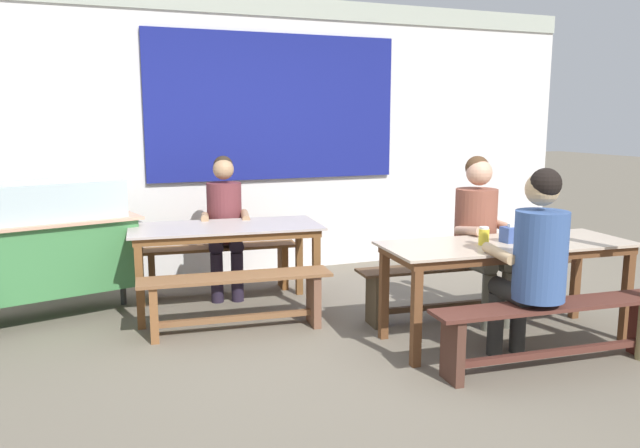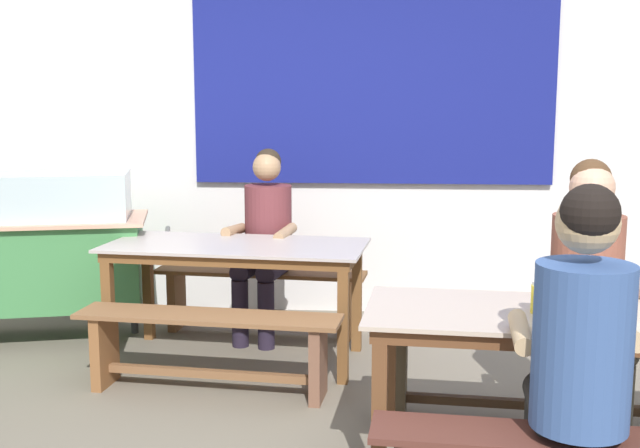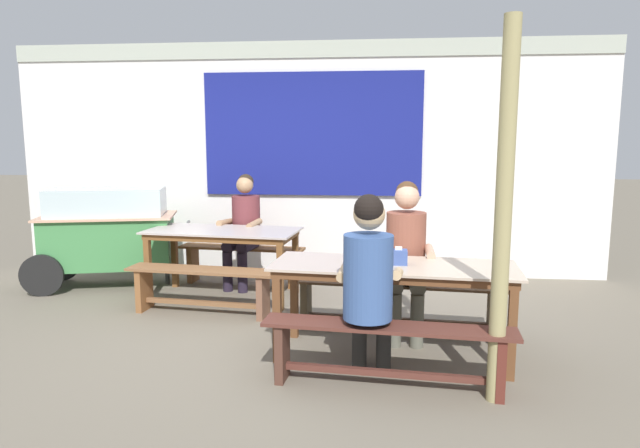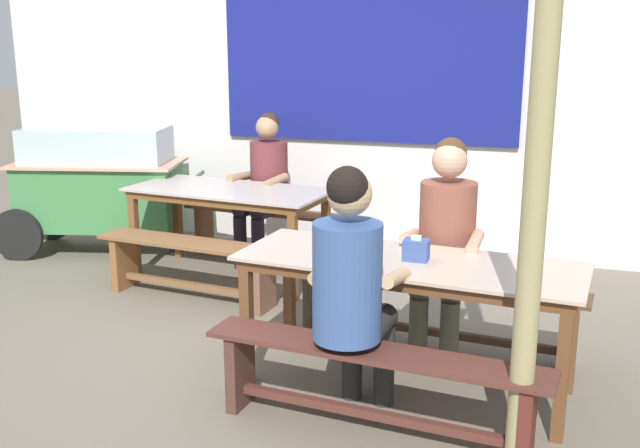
% 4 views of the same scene
% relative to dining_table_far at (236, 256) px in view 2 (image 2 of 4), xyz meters
% --- Properties ---
extents(ground_plane, '(40.00, 40.00, 0.00)m').
position_rel_dining_table_far_xyz_m(ground_plane, '(0.72, -1.18, -0.66)').
color(ground_plane, '#6C6455').
extents(backdrop_wall, '(7.30, 0.23, 2.84)m').
position_rel_dining_table_far_xyz_m(backdrop_wall, '(0.72, 1.24, 0.83)').
color(backdrop_wall, silver).
rests_on(backdrop_wall, ground_plane).
extents(dining_table_far, '(1.65, 0.88, 0.74)m').
position_rel_dining_table_far_xyz_m(dining_table_far, '(0.00, 0.00, 0.00)').
color(dining_table_far, '#B6ABA5').
rests_on(dining_table_far, ground_plane).
extents(dining_table_near, '(1.90, 0.83, 0.74)m').
position_rel_dining_table_far_xyz_m(dining_table_near, '(1.75, -1.46, 0.00)').
color(dining_table_near, '#C4B099').
rests_on(dining_table_near, ground_plane).
extents(bench_far_back, '(1.48, 0.41, 0.44)m').
position_rel_dining_table_far_xyz_m(bench_far_back, '(0.06, 0.57, -0.36)').
color(bench_far_back, brown).
rests_on(bench_far_back, ground_plane).
extents(bench_far_front, '(1.49, 0.44, 0.44)m').
position_rel_dining_table_far_xyz_m(bench_far_front, '(-0.06, -0.57, -0.37)').
color(bench_far_front, brown).
rests_on(bench_far_front, ground_plane).
extents(bench_near_back, '(1.87, 0.42, 0.44)m').
position_rel_dining_table_far_xyz_m(bench_near_back, '(1.79, -0.90, -0.37)').
color(bench_near_back, '#513A25').
rests_on(bench_near_back, ground_plane).
extents(food_cart, '(1.87, 1.09, 1.13)m').
position_rel_dining_table_far_xyz_m(food_cart, '(-1.45, 0.33, -0.01)').
color(food_cart, '#408448').
rests_on(food_cart, ground_plane).
extents(person_center_facing, '(0.48, 0.55, 1.29)m').
position_rel_dining_table_far_xyz_m(person_center_facing, '(0.11, 0.50, 0.06)').
color(person_center_facing, '#241C2D').
rests_on(person_center_facing, ground_plane).
extents(person_near_front, '(0.47, 0.55, 1.33)m').
position_rel_dining_table_far_xyz_m(person_near_front, '(1.57, -1.96, 0.10)').
color(person_near_front, '#272726').
rests_on(person_near_front, ground_plane).
extents(person_right_near_table, '(0.45, 0.57, 1.33)m').
position_rel_dining_table_far_xyz_m(person_right_near_table, '(1.86, -0.96, 0.09)').
color(person_right_near_table, '#606153').
rests_on(person_right_near_table, ground_plane).
extents(tissue_box, '(0.13, 0.11, 0.14)m').
position_rel_dining_table_far_xyz_m(tissue_box, '(1.78, -1.45, 0.13)').
color(tissue_box, '#3A5297').
rests_on(tissue_box, dining_table_near).
extents(condiment_jar, '(0.07, 0.07, 0.13)m').
position_rel_dining_table_far_xyz_m(condiment_jar, '(1.53, -1.47, 0.14)').
color(condiment_jar, yellow).
rests_on(condiment_jar, dining_table_near).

